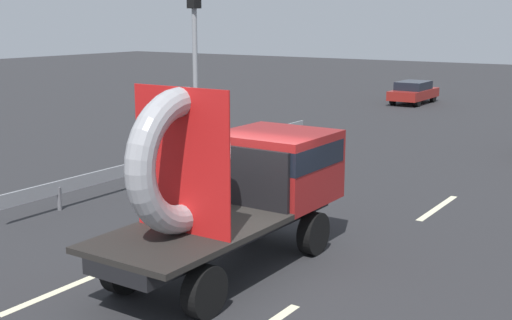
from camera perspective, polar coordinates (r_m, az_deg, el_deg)
ground_plane at (r=12.09m, az=-1.08°, el=-9.56°), size 120.00×120.00×0.00m
flatbed_truck at (r=12.12m, az=-0.98°, el=-1.66°), size 2.02×5.37×3.41m
traffic_light at (r=21.41m, az=-5.25°, el=9.95°), size 0.42×0.36×5.66m
guardrail at (r=19.77m, az=-5.55°, el=0.52°), size 0.10×13.12×0.71m
lane_dash_left_near at (r=11.79m, az=-16.41°, el=-10.63°), size 0.16×2.37×0.01m
lane_dash_left_far at (r=17.76m, az=4.01°, el=-2.51°), size 0.16×2.84×0.01m
lane_dash_right_far at (r=16.59m, az=15.28°, el=-3.96°), size 0.16×2.53×0.01m
oncoming_car at (r=36.63m, az=13.32°, el=5.71°), size 1.56×3.65×1.19m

